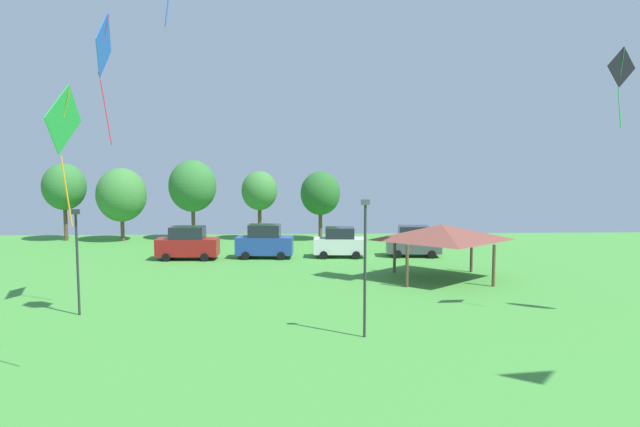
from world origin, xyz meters
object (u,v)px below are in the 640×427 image
parked_car_third_from_left (340,243)px  treeline_tree_1 (121,195)px  light_post_0 (365,260)px  park_pavilion (442,232)px  parked_car_leftmost (188,243)px  treeline_tree_4 (320,193)px  kite_flying_5 (621,71)px  treeline_tree_0 (64,187)px  parked_car_second_from_left (265,242)px  treeline_tree_3 (259,191)px  parked_car_rightmost_in_row (414,242)px  kite_flying_3 (104,49)px  light_post_1 (77,255)px  treeline_tree_2 (193,186)px  kite_flying_7 (64,124)px

parked_car_third_from_left → treeline_tree_1: size_ratio=0.60×
light_post_0 → park_pavilion: bearing=61.9°
parked_car_leftmost → treeline_tree_4: size_ratio=0.72×
parked_car_leftmost → treeline_tree_4: treeline_tree_4 is taller
kite_flying_5 → light_post_0: 14.76m
treeline_tree_0 → parked_car_second_from_left: bearing=-28.3°
park_pavilion → parked_car_third_from_left: bearing=124.8°
parked_car_third_from_left → treeline_tree_1: bearing=156.7°
parked_car_second_from_left → treeline_tree_3: (-1.09, 10.54, 3.47)m
parked_car_rightmost_in_row → kite_flying_3: bearing=-133.5°
kite_flying_3 → treeline_tree_1: 28.83m
kite_flying_3 → light_post_1: kite_flying_3 is taller
park_pavilion → treeline_tree_2: 27.63m
treeline_tree_4 → kite_flying_5: bearing=-66.0°
treeline_tree_4 → parked_car_third_from_left: bearing=-83.2°
parked_car_rightmost_in_row → treeline_tree_0: (-31.73, 10.38, 3.97)m
park_pavilion → light_post_0: bearing=-118.1°
parked_car_leftmost → light_post_0: light_post_0 is taller
parked_car_second_from_left → treeline_tree_1: treeline_tree_1 is taller
park_pavilion → light_post_1: size_ratio=1.30×
kite_flying_7 → treeline_tree_1: size_ratio=0.67×
kite_flying_7 → treeline_tree_0: bearing=112.1°
parked_car_rightmost_in_row → park_pavilion: (0.03, -8.79, 1.87)m
light_post_0 → light_post_1: size_ratio=1.14×
treeline_tree_3 → kite_flying_5: bearing=-57.5°
kite_flying_3 → park_pavilion: size_ratio=0.92×
parked_car_second_from_left → treeline_tree_2: treeline_tree_2 is taller
kite_flying_7 → parked_car_second_from_left: 27.11m
parked_car_rightmost_in_row → kite_flying_7: bearing=-118.4°
kite_flying_7 → parked_car_second_from_left: bearing=78.8°
parked_car_second_from_left → treeline_tree_0: size_ratio=0.62×
treeline_tree_0 → treeline_tree_2: treeline_tree_2 is taller
parked_car_leftmost → treeline_tree_1: treeline_tree_1 is taller
kite_flying_5 → parked_car_rightmost_in_row: size_ratio=0.82×
kite_flying_7 → kite_flying_5: bearing=16.8°
parked_car_rightmost_in_row → light_post_1: (-20.28, -16.68, 1.84)m
light_post_0 → treeline_tree_2: bearing=112.7°
parked_car_third_from_left → treeline_tree_0: 28.11m
parked_car_third_from_left → kite_flying_3: bearing=-124.6°
treeline_tree_2 → treeline_tree_3: size_ratio=1.16×
parked_car_rightmost_in_row → treeline_tree_4: 12.47m
kite_flying_3 → treeline_tree_1: (-7.52, 26.44, -8.69)m
treeline_tree_1 → treeline_tree_4: 19.03m
parked_car_leftmost → treeline_tree_0: treeline_tree_0 is taller
parked_car_leftmost → park_pavilion: park_pavilion is taller
light_post_0 → treeline_tree_4: size_ratio=0.91×
parked_car_rightmost_in_row → light_post_1: size_ratio=0.84×
kite_flying_5 → light_post_1: 27.44m
kite_flying_3 → kite_flying_5: kite_flying_3 is taller
light_post_0 → light_post_1: 14.50m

